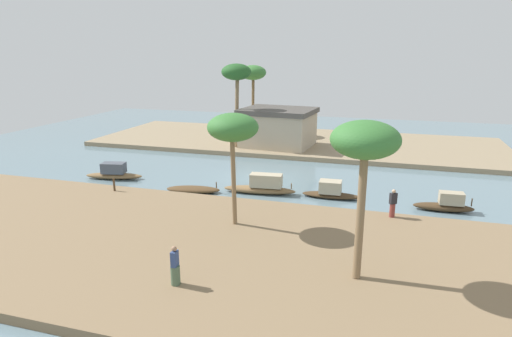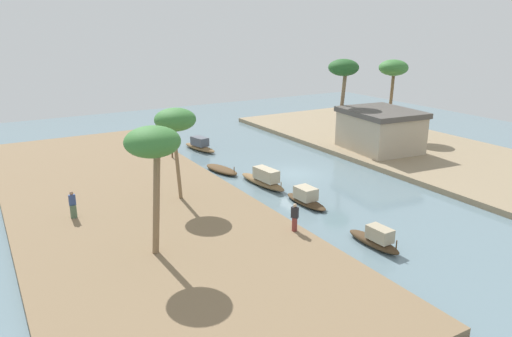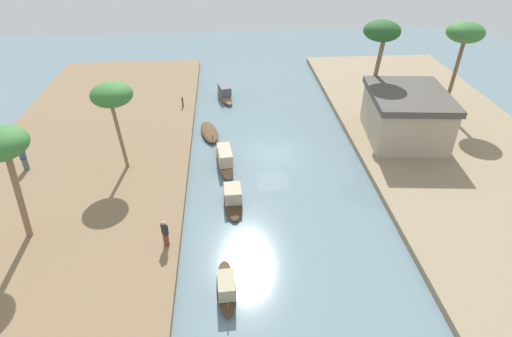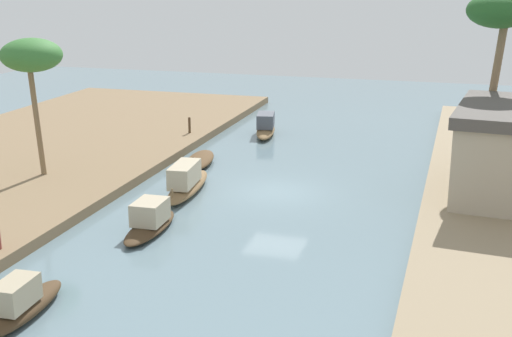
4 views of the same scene
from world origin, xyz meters
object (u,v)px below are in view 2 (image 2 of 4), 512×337
Objects in this scene: sampan_upstream_small at (222,169)px; person_on_near_bank at (295,218)px; palm_tree_left_near at (175,121)px; riverside_building at (380,129)px; palm_tree_left_far at (153,145)px; sampan_with_red_awning at (264,179)px; mooring_post at (172,153)px; sampan_open_hull at (306,198)px; sampan_with_tall_canopy at (200,145)px; palm_tree_right_short at (393,69)px; palm_tree_right_tall at (343,70)px; person_by_mooring at (73,207)px; sampan_downstream_large at (376,239)px.

sampan_upstream_small is 13.52m from person_on_near_bank.
riverside_building is (-2.78, 20.80, -3.42)m from palm_tree_left_near.
palm_tree_left_far is (11.94, -9.55, 5.90)m from sampan_upstream_small.
palm_tree_left_near is 21.27m from riverside_building.
sampan_with_red_awning is 10.04m from mooring_post.
sampan_with_red_awning is (4.68, 1.19, 0.31)m from sampan_upstream_small.
sampan_open_hull is 10.02m from palm_tree_left_near.
sampan_open_hull is 9.51m from sampan_upstream_small.
sampan_with_tall_canopy is 11.97m from sampan_with_red_awning.
palm_tree_right_short is at bearing 83.34° from mooring_post.
sampan_upstream_small is 2.40× the size of person_on_near_bank.
sampan_upstream_small is 16.39m from palm_tree_left_far.
palm_tree_left_far is at bearing -23.22° from mooring_post.
sampan_with_tall_canopy is at bearing -115.38° from palm_tree_right_tall.
palm_tree_left_far is (6.98, 2.90, 5.00)m from person_by_mooring.
palm_tree_left_far is at bearing -137.79° from person_on_near_bank.
sampan_downstream_large is 21.51m from mooring_post.
sampan_open_hull is 1.08× the size of sampan_downstream_large.
sampan_downstream_large is 14.33m from palm_tree_left_near.
sampan_downstream_large is 4.02× the size of mooring_post.
palm_tree_left_near is 20.48m from palm_tree_right_tall.
sampan_open_hull is 0.53× the size of riverside_building.
palm_tree_left_near is 0.92× the size of palm_tree_left_far.
palm_tree_left_far is at bearing -41.47° from sampan_with_tall_canopy.
sampan_with_red_awning is at bearing -176.61° from sampan_open_hull.
sampan_open_hull is 4.36× the size of mooring_post.
sampan_open_hull is 15.29m from riverside_building.
sampan_open_hull is 23.08m from palm_tree_right_short.
palm_tree_left_near is at bearing -151.72° from sampan_downstream_large.
person_on_near_bank is (3.96, -3.69, 0.76)m from sampan_open_hull.
riverside_building is at bearing 115.57° from sampan_open_hull.
person_on_near_bank reaches higher than sampan_downstream_large.
palm_tree_left_near is at bearing 150.81° from palm_tree_left_far.
person_by_mooring is at bearing -91.06° from palm_tree_left_near.
palm_tree_right_short is at bearing 62.69° from sampan_with_tall_canopy.
sampan_with_tall_canopy is 1.26× the size of sampan_downstream_large.
sampan_downstream_large is at bearing 30.87° from palm_tree_left_near.
sampan_upstream_small is at bearing -84.48° from palm_tree_right_short.
palm_tree_left_near reaches higher than riverside_building.
sampan_with_tall_canopy is at bearing 178.88° from sampan_open_hull.
sampan_open_hull is 0.51× the size of palm_tree_right_short.
palm_tree_right_short is (5.30, 19.25, 6.63)m from sampan_with_tall_canopy.
sampan_with_red_awning is at bearing -12.68° from sampan_with_tall_canopy.
palm_tree_right_tall is (-14.81, 15.65, 6.22)m from person_on_near_bank.
sampan_with_red_awning is 3.05× the size of person_by_mooring.
sampan_with_tall_canopy is 22.81m from palm_tree_left_far.
sampan_with_tall_canopy is at bearing 124.68° from mooring_post.
palm_tree_left_near reaches higher than person_by_mooring.
mooring_post is at bearing -67.24° from sampan_with_tall_canopy.
sampan_open_hull is 5.47m from person_on_near_bank.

